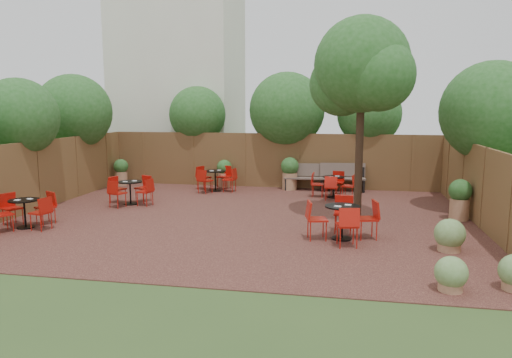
# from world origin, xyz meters

# --- Properties ---
(ground) EXTENTS (80.00, 80.00, 0.00)m
(ground) POSITION_xyz_m (0.00, 0.00, 0.00)
(ground) COLOR #354F23
(ground) RESTS_ON ground
(courtyard_paving) EXTENTS (12.00, 10.00, 0.02)m
(courtyard_paving) POSITION_xyz_m (0.00, 0.00, 0.01)
(courtyard_paving) COLOR #371916
(courtyard_paving) RESTS_ON ground
(fence_back) EXTENTS (12.00, 0.08, 2.00)m
(fence_back) POSITION_xyz_m (0.00, 5.00, 1.00)
(fence_back) COLOR #53331E
(fence_back) RESTS_ON ground
(fence_left) EXTENTS (0.08, 10.00, 2.00)m
(fence_left) POSITION_xyz_m (-6.00, 0.00, 1.00)
(fence_left) COLOR #53331E
(fence_left) RESTS_ON ground
(fence_right) EXTENTS (0.08, 10.00, 2.00)m
(fence_right) POSITION_xyz_m (6.00, 0.00, 1.00)
(fence_right) COLOR #53331E
(fence_right) RESTS_ON ground
(neighbour_building) EXTENTS (5.00, 4.00, 8.00)m
(neighbour_building) POSITION_xyz_m (-4.50, 8.00, 4.00)
(neighbour_building) COLOR silver
(neighbour_building) RESTS_ON ground
(overhang_foliage) EXTENTS (15.88, 10.43, 2.80)m
(overhang_foliage) POSITION_xyz_m (-0.65, 3.30, 2.75)
(overhang_foliage) COLOR #20531A
(overhang_foliage) RESTS_ON ground
(courtyard_tree) EXTENTS (2.63, 2.53, 5.20)m
(courtyard_tree) POSITION_xyz_m (3.02, 0.39, 3.85)
(courtyard_tree) COLOR black
(courtyard_tree) RESTS_ON courtyard_paving
(park_bench_left) EXTENTS (1.53, 0.55, 0.94)m
(park_bench_left) POSITION_xyz_m (1.31, 4.63, 0.50)
(park_bench_left) COLOR brown
(park_bench_left) RESTS_ON courtyard_paving
(park_bench_right) EXTENTS (1.62, 0.66, 0.98)m
(park_bench_right) POSITION_xyz_m (2.60, 4.63, 0.52)
(park_bench_right) COLOR brown
(park_bench_right) RESTS_ON courtyard_paving
(bistro_tables) EXTENTS (9.19, 7.34, 0.88)m
(bistro_tables) POSITION_xyz_m (-0.96, 0.80, 0.44)
(bistro_tables) COLOR black
(bistro_tables) RESTS_ON courtyard_paving
(planters) EXTENTS (11.83, 4.46, 1.16)m
(planters) POSITION_xyz_m (0.21, 3.58, 0.60)
(planters) COLOR #9E704F
(planters) RESTS_ON courtyard_paving
(low_shrubs) EXTENTS (1.58, 2.83, 0.67)m
(low_shrubs) POSITION_xyz_m (4.90, -3.33, 0.32)
(low_shrubs) COLOR #9E704F
(low_shrubs) RESTS_ON courtyard_paving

